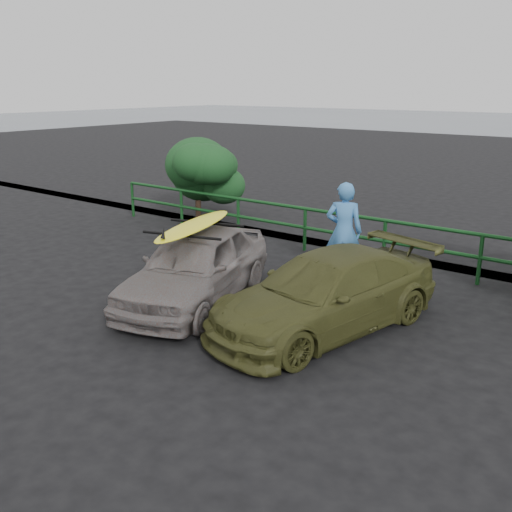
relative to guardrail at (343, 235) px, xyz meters
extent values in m
plane|color=black|center=(0.00, -5.00, -0.52)|extent=(80.00, 80.00, 0.00)
imported|color=slate|center=(-0.76, -3.99, 0.14)|extent=(2.59, 4.17, 1.33)
imported|color=#46471F|center=(1.69, -3.64, 0.09)|extent=(2.64, 4.47, 1.22)
imported|color=#4485CC|center=(0.70, -1.26, 0.46)|extent=(0.84, 0.70, 1.96)
ellipsoid|color=#FFF41A|center=(-0.76, -3.99, 0.89)|extent=(1.23, 2.63, 0.08)
camera|label=1|loc=(5.89, -11.00, 3.23)|focal=40.00mm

